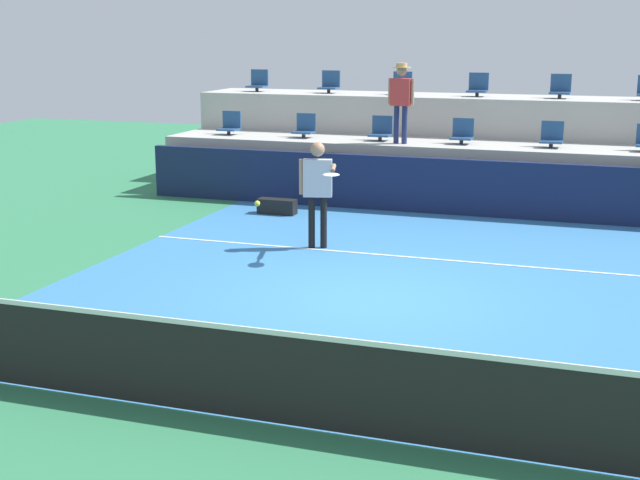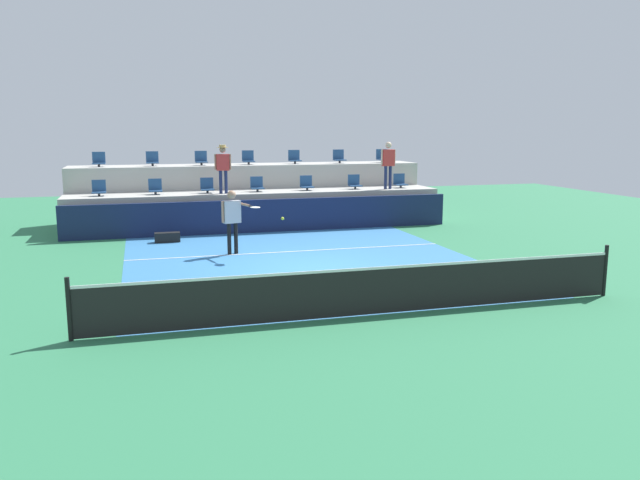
{
  "view_description": "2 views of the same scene",
  "coord_description": "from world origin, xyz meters",
  "px_view_note": "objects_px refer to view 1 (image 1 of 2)",
  "views": [
    {
      "loc": [
        3.02,
        -10.93,
        3.52
      ],
      "look_at": [
        -0.46,
        -0.69,
        0.95
      ],
      "focal_mm": 49.35,
      "sensor_mm": 36.0,
      "label": 1
    },
    {
      "loc": [
        -3.99,
        -14.67,
        3.44
      ],
      "look_at": [
        -0.13,
        -1.12,
        0.94
      ],
      "focal_mm": 35.51,
      "sensor_mm": 36.0,
      "label": 2
    }
  ],
  "objects_px": {
    "stadium_chair_lower_mid_right": "(552,137)",
    "tennis_ball": "(257,203)",
    "stadium_chair_lower_mid_left": "(381,130)",
    "spectator_with_hat": "(401,95)",
    "stadium_chair_lower_far_left": "(230,125)",
    "stadium_chair_lower_left": "(305,128)",
    "stadium_chair_upper_left": "(330,84)",
    "stadium_chair_upper_mid_left": "(402,85)",
    "stadium_chair_lower_center": "(462,133)",
    "stadium_chair_upper_center": "(478,87)",
    "tennis_player": "(318,184)",
    "stadium_chair_upper_mid_right": "(560,88)",
    "equipment_bag": "(277,206)",
    "stadium_chair_upper_far_left": "(258,82)"
  },
  "relations": [
    {
      "from": "stadium_chair_lower_far_left",
      "to": "stadium_chair_lower_mid_right",
      "type": "distance_m",
      "value": 7.05
    },
    {
      "from": "stadium_chair_lower_mid_left",
      "to": "spectator_with_hat",
      "type": "xyz_separation_m",
      "value": [
        0.51,
        -0.38,
        0.78
      ]
    },
    {
      "from": "stadium_chair_upper_mid_right",
      "to": "spectator_with_hat",
      "type": "height_order",
      "value": "spectator_with_hat"
    },
    {
      "from": "stadium_chair_upper_center",
      "to": "tennis_player",
      "type": "height_order",
      "value": "stadium_chair_upper_center"
    },
    {
      "from": "stadium_chair_lower_far_left",
      "to": "stadium_chair_lower_mid_left",
      "type": "xyz_separation_m",
      "value": [
        3.52,
        0.0,
        0.0
      ]
    },
    {
      "from": "stadium_chair_lower_left",
      "to": "stadium_chair_lower_center",
      "type": "xyz_separation_m",
      "value": [
        3.46,
        0.0,
        0.0
      ]
    },
    {
      "from": "stadium_chair_upper_left",
      "to": "stadium_chair_upper_mid_left",
      "type": "distance_m",
      "value": 1.74
    },
    {
      "from": "stadium_chair_upper_far_left",
      "to": "equipment_bag",
      "type": "height_order",
      "value": "stadium_chair_upper_far_left"
    },
    {
      "from": "stadium_chair_upper_center",
      "to": "spectator_with_hat",
      "type": "height_order",
      "value": "spectator_with_hat"
    },
    {
      "from": "equipment_bag",
      "to": "stadium_chair_lower_mid_left",
      "type": "bearing_deg",
      "value": 57.28
    },
    {
      "from": "stadium_chair_lower_center",
      "to": "tennis_ball",
      "type": "distance_m",
      "value": 8.63
    },
    {
      "from": "stadium_chair_lower_mid_left",
      "to": "stadium_chair_lower_mid_right",
      "type": "distance_m",
      "value": 3.53
    },
    {
      "from": "stadium_chair_lower_left",
      "to": "stadium_chair_lower_mid_right",
      "type": "height_order",
      "value": "same"
    },
    {
      "from": "stadium_chair_upper_center",
      "to": "tennis_ball",
      "type": "relative_size",
      "value": 7.65
    },
    {
      "from": "stadium_chair_lower_mid_right",
      "to": "stadium_chair_upper_center",
      "type": "xyz_separation_m",
      "value": [
        -1.79,
        1.8,
        0.85
      ]
    },
    {
      "from": "stadium_chair_upper_mid_left",
      "to": "tennis_player",
      "type": "bearing_deg",
      "value": -88.25
    },
    {
      "from": "stadium_chair_upper_far_left",
      "to": "equipment_bag",
      "type": "relative_size",
      "value": 0.68
    },
    {
      "from": "stadium_chair_upper_mid_right",
      "to": "stadium_chair_upper_left",
      "type": "bearing_deg",
      "value": 180.0
    },
    {
      "from": "stadium_chair_lower_center",
      "to": "stadium_chair_upper_mid_right",
      "type": "relative_size",
      "value": 1.0
    },
    {
      "from": "stadium_chair_upper_left",
      "to": "tennis_ball",
      "type": "xyz_separation_m",
      "value": [
        2.48,
        -10.38,
        -0.81
      ]
    },
    {
      "from": "stadium_chair_lower_left",
      "to": "stadium_chair_upper_far_left",
      "type": "distance_m",
      "value": 2.71
    },
    {
      "from": "spectator_with_hat",
      "to": "equipment_bag",
      "type": "xyz_separation_m",
      "value": [
        -2.0,
        -1.93,
        -2.09
      ]
    },
    {
      "from": "stadium_chair_lower_far_left",
      "to": "spectator_with_hat",
      "type": "relative_size",
      "value": 0.32
    },
    {
      "from": "stadium_chair_lower_mid_left",
      "to": "stadium_chair_upper_mid_right",
      "type": "bearing_deg",
      "value": 27.05
    },
    {
      "from": "stadium_chair_lower_far_left",
      "to": "equipment_bag",
      "type": "distance_m",
      "value": 3.35
    },
    {
      "from": "stadium_chair_lower_mid_right",
      "to": "spectator_with_hat",
      "type": "height_order",
      "value": "spectator_with_hat"
    },
    {
      "from": "stadium_chair_lower_left",
      "to": "stadium_chair_upper_mid_right",
      "type": "bearing_deg",
      "value": 18.92
    },
    {
      "from": "stadium_chair_lower_far_left",
      "to": "stadium_chair_upper_center",
      "type": "height_order",
      "value": "stadium_chair_upper_center"
    },
    {
      "from": "stadium_chair_upper_left",
      "to": "stadium_chair_upper_mid_right",
      "type": "distance_m",
      "value": 5.27
    },
    {
      "from": "stadium_chair_upper_center",
      "to": "stadium_chair_upper_mid_left",
      "type": "bearing_deg",
      "value": 180.0
    },
    {
      "from": "stadium_chair_lower_left",
      "to": "stadium_chair_lower_mid_left",
      "type": "relative_size",
      "value": 1.0
    },
    {
      "from": "stadium_chair_lower_mid_left",
      "to": "spectator_with_hat",
      "type": "distance_m",
      "value": 1.01
    },
    {
      "from": "stadium_chair_lower_mid_left",
      "to": "tennis_player",
      "type": "xyz_separation_m",
      "value": [
        0.19,
        -4.73,
        -0.37
      ]
    },
    {
      "from": "tennis_ball",
      "to": "stadium_chair_lower_mid_left",
      "type": "bearing_deg",
      "value": 94.94
    },
    {
      "from": "stadium_chair_lower_left",
      "to": "stadium_chair_upper_mid_left",
      "type": "height_order",
      "value": "stadium_chair_upper_mid_left"
    },
    {
      "from": "stadium_chair_lower_far_left",
      "to": "stadium_chair_upper_center",
      "type": "xyz_separation_m",
      "value": [
        5.26,
        1.8,
        0.85
      ]
    },
    {
      "from": "stadium_chair_lower_center",
      "to": "tennis_ball",
      "type": "height_order",
      "value": "stadium_chair_lower_center"
    },
    {
      "from": "equipment_bag",
      "to": "stadium_chair_upper_left",
      "type": "bearing_deg",
      "value": 93.58
    },
    {
      "from": "stadium_chair_lower_mid_right",
      "to": "tennis_ball",
      "type": "height_order",
      "value": "stadium_chair_lower_mid_right"
    },
    {
      "from": "stadium_chair_lower_left",
      "to": "stadium_chair_upper_left",
      "type": "xyz_separation_m",
      "value": [
        -0.02,
        1.8,
        0.85
      ]
    },
    {
      "from": "stadium_chair_upper_far_left",
      "to": "stadium_chair_upper_left",
      "type": "height_order",
      "value": "same"
    },
    {
      "from": "stadium_chair_lower_mid_left",
      "to": "stadium_chair_upper_left",
      "type": "distance_m",
      "value": 2.65
    },
    {
      "from": "stadium_chair_lower_left",
      "to": "stadium_chair_upper_center",
      "type": "relative_size",
      "value": 1.0
    },
    {
      "from": "stadium_chair_upper_mid_right",
      "to": "stadium_chair_lower_left",
      "type": "bearing_deg",
      "value": -161.08
    },
    {
      "from": "tennis_player",
      "to": "stadium_chair_upper_far_left",
      "type": "bearing_deg",
      "value": 119.99
    },
    {
      "from": "stadium_chair_upper_center",
      "to": "equipment_bag",
      "type": "distance_m",
      "value": 5.66
    },
    {
      "from": "stadium_chair_lower_left",
      "to": "stadium_chair_upper_mid_right",
      "type": "relative_size",
      "value": 1.0
    },
    {
      "from": "stadium_chair_lower_left",
      "to": "spectator_with_hat",
      "type": "height_order",
      "value": "spectator_with_hat"
    },
    {
      "from": "stadium_chair_upper_mid_right",
      "to": "spectator_with_hat",
      "type": "distance_m",
      "value": 3.72
    },
    {
      "from": "tennis_player",
      "to": "tennis_ball",
      "type": "xyz_separation_m",
      "value": [
        0.55,
        -3.85,
        0.41
      ]
    }
  ]
}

